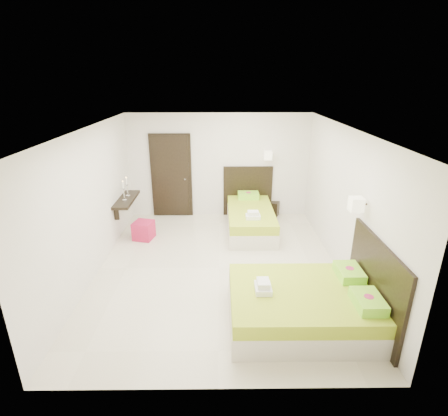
{
  "coord_description": "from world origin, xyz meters",
  "views": [
    {
      "loc": [
        0.04,
        -5.8,
        3.41
      ],
      "look_at": [
        0.1,
        0.3,
        1.1
      ],
      "focal_mm": 28.0,
      "sensor_mm": 36.0,
      "label": 1
    }
  ],
  "objects_px": {
    "bed_single": "(250,217)",
    "bed_double": "(307,304)",
    "nightstand": "(271,207)",
    "ottoman": "(144,230)"
  },
  "relations": [
    {
      "from": "bed_single",
      "to": "bed_double",
      "type": "bearing_deg",
      "value": -80.61
    },
    {
      "from": "nightstand",
      "to": "ottoman",
      "type": "relative_size",
      "value": 1.02
    },
    {
      "from": "nightstand",
      "to": "ottoman",
      "type": "height_order",
      "value": "ottoman"
    },
    {
      "from": "bed_double",
      "to": "ottoman",
      "type": "bearing_deg",
      "value": 136.04
    },
    {
      "from": "bed_single",
      "to": "nightstand",
      "type": "relative_size",
      "value": 5.06
    },
    {
      "from": "ottoman",
      "to": "bed_double",
      "type": "bearing_deg",
      "value": -43.96
    },
    {
      "from": "nightstand",
      "to": "ottoman",
      "type": "distance_m",
      "value": 3.37
    },
    {
      "from": "bed_single",
      "to": "nightstand",
      "type": "height_order",
      "value": "bed_single"
    },
    {
      "from": "bed_single",
      "to": "nightstand",
      "type": "bearing_deg",
      "value": 56.83
    },
    {
      "from": "bed_single",
      "to": "ottoman",
      "type": "bearing_deg",
      "value": -168.35
    }
  ]
}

